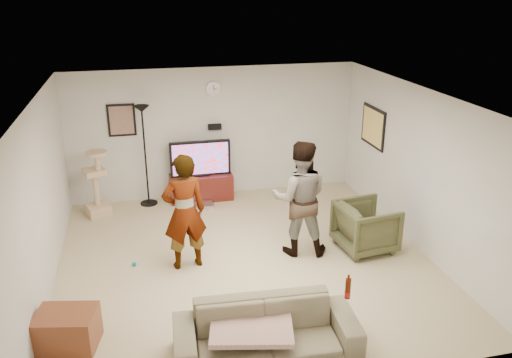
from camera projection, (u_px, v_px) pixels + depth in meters
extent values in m
cube|color=#BFB289|center=(245.00, 261.00, 7.85)|extent=(5.50, 5.50, 0.02)
cube|color=white|center=(243.00, 96.00, 6.95)|extent=(5.50, 5.50, 0.02)
cube|color=beige|center=(214.00, 133.00, 9.90)|extent=(5.50, 0.04, 2.50)
cube|color=beige|center=(304.00, 286.00, 4.90)|extent=(5.50, 0.04, 2.50)
cube|color=beige|center=(41.00, 201.00, 6.81)|extent=(0.04, 5.50, 2.50)
cube|color=beige|center=(418.00, 169.00, 7.99)|extent=(0.04, 5.50, 2.50)
cylinder|color=white|center=(213.00, 89.00, 9.57)|extent=(0.26, 0.04, 0.26)
cube|color=black|center=(215.00, 127.00, 9.80)|extent=(0.25, 0.10, 0.10)
cube|color=#846152|center=(122.00, 120.00, 9.39)|extent=(0.42, 0.03, 0.52)
cube|color=#FAC769|center=(373.00, 127.00, 9.35)|extent=(0.03, 0.78, 0.62)
cube|color=#481410|center=(201.00, 187.00, 9.97)|extent=(1.19, 0.45, 0.50)
cube|color=silver|center=(203.00, 205.00, 9.68)|extent=(0.40, 0.30, 0.07)
cube|color=black|center=(200.00, 158.00, 9.76)|extent=(1.14, 0.08, 0.68)
cube|color=blue|center=(201.00, 159.00, 9.71)|extent=(1.05, 0.01, 0.60)
cylinder|color=black|center=(145.00, 156.00, 9.50)|extent=(0.32, 0.32, 1.90)
cube|color=tan|center=(95.00, 183.00, 9.15)|extent=(0.50, 0.50, 1.22)
imported|color=#A5A5A5|center=(184.00, 212.00, 7.39)|extent=(0.69, 0.50, 1.74)
imported|color=#2B3B8F|center=(300.00, 198.00, 7.78)|extent=(1.01, 0.87, 1.80)
imported|color=#6F674E|center=(266.00, 332.00, 5.76)|extent=(2.10, 0.92, 0.60)
cube|color=#D09E8E|center=(251.00, 326.00, 5.68)|extent=(1.03, 0.88, 0.06)
cylinder|color=#491605|center=(348.00, 289.00, 5.81)|extent=(0.06, 0.06, 0.25)
imported|color=#424428|center=(366.00, 227.00, 8.05)|extent=(0.93, 0.91, 0.77)
cube|color=brown|center=(67.00, 330.00, 5.91)|extent=(0.76, 0.63, 0.45)
sphere|color=#09798E|center=(134.00, 264.00, 7.67)|extent=(0.07, 0.07, 0.07)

